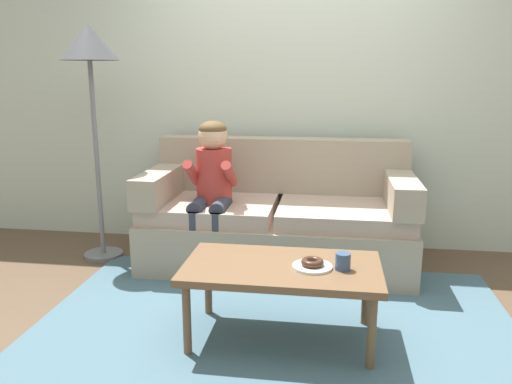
{
  "coord_description": "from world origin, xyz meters",
  "views": [
    {
      "loc": [
        0.29,
        -2.87,
        1.44
      ],
      "look_at": [
        -0.2,
        0.45,
        0.65
      ],
      "focal_mm": 35.84,
      "sensor_mm": 36.0,
      "label": 1
    }
  ],
  "objects_px": {
    "person_child": "(212,182)",
    "floor_lamp": "(90,59)",
    "coffee_table": "(282,272)",
    "donut": "(312,262)",
    "mug": "(343,261)",
    "couch": "(278,220)"
  },
  "relations": [
    {
      "from": "mug",
      "to": "couch",
      "type": "bearing_deg",
      "value": 111.36
    },
    {
      "from": "person_child",
      "to": "couch",
      "type": "bearing_deg",
      "value": 24.04
    },
    {
      "from": "person_child",
      "to": "floor_lamp",
      "type": "xyz_separation_m",
      "value": [
        -0.93,
        0.14,
        0.87
      ]
    },
    {
      "from": "coffee_table",
      "to": "floor_lamp",
      "type": "distance_m",
      "value": 2.21
    },
    {
      "from": "mug",
      "to": "person_child",
      "type": "bearing_deg",
      "value": 133.36
    },
    {
      "from": "donut",
      "to": "mug",
      "type": "distance_m",
      "value": 0.16
    },
    {
      "from": "coffee_table",
      "to": "person_child",
      "type": "xyz_separation_m",
      "value": [
        -0.6,
        0.96,
        0.28
      ]
    },
    {
      "from": "couch",
      "to": "mug",
      "type": "height_order",
      "value": "couch"
    },
    {
      "from": "coffee_table",
      "to": "person_child",
      "type": "distance_m",
      "value": 1.16
    },
    {
      "from": "coffee_table",
      "to": "donut",
      "type": "relative_size",
      "value": 8.75
    },
    {
      "from": "donut",
      "to": "mug",
      "type": "xyz_separation_m",
      "value": [
        0.16,
        -0.0,
        0.01
      ]
    },
    {
      "from": "donut",
      "to": "mug",
      "type": "relative_size",
      "value": 1.33
    },
    {
      "from": "person_child",
      "to": "floor_lamp",
      "type": "distance_m",
      "value": 1.28
    },
    {
      "from": "donut",
      "to": "floor_lamp",
      "type": "xyz_separation_m",
      "value": [
        -1.7,
        1.11,
        1.07
      ]
    },
    {
      "from": "coffee_table",
      "to": "mug",
      "type": "distance_m",
      "value": 0.33
    },
    {
      "from": "person_child",
      "to": "mug",
      "type": "bearing_deg",
      "value": -46.64
    },
    {
      "from": "couch",
      "to": "coffee_table",
      "type": "height_order",
      "value": "couch"
    },
    {
      "from": "donut",
      "to": "coffee_table",
      "type": "bearing_deg",
      "value": 172.76
    },
    {
      "from": "mug",
      "to": "donut",
      "type": "bearing_deg",
      "value": 179.44
    },
    {
      "from": "coffee_table",
      "to": "donut",
      "type": "bearing_deg",
      "value": -7.24
    },
    {
      "from": "donut",
      "to": "floor_lamp",
      "type": "bearing_deg",
      "value": 146.75
    },
    {
      "from": "couch",
      "to": "floor_lamp",
      "type": "height_order",
      "value": "floor_lamp"
    }
  ]
}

